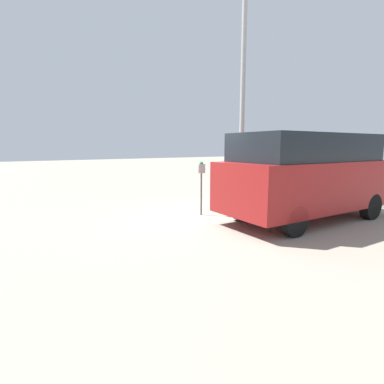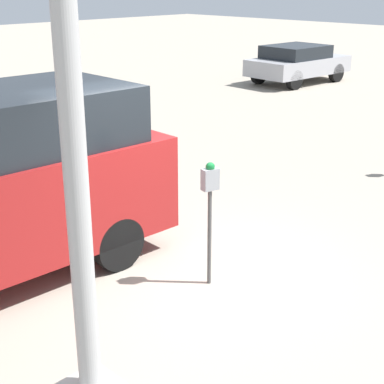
{
  "view_description": "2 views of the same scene",
  "coord_description": "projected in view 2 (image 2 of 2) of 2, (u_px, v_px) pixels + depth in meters",
  "views": [
    {
      "loc": [
        -5.05,
        -6.52,
        2.0
      ],
      "look_at": [
        -0.62,
        0.15,
        0.78
      ],
      "focal_mm": 28.0,
      "sensor_mm": 36.0,
      "label": 1
    },
    {
      "loc": [
        4.74,
        4.96,
        3.6
      ],
      "look_at": [
        -0.08,
        0.19,
        1.11
      ],
      "focal_mm": 55.0,
      "sensor_mm": 36.0,
      "label": 2
    }
  ],
  "objects": [
    {
      "name": "ground_plane",
      "position": [
        177.0,
        270.0,
        7.68
      ],
      "size": [
        80.0,
        80.0,
        0.0
      ],
      "primitive_type": "plane",
      "color": "gray"
    },
    {
      "name": "parking_meter_near",
      "position": [
        210.0,
        196.0,
        6.95
      ],
      "size": [
        0.22,
        0.15,
        1.58
      ],
      "rotation": [
        0.0,
        0.0,
        -0.24
      ],
      "color": "#4C4C4C",
      "rests_on": "ground"
    },
    {
      "name": "lamp_post",
      "position": [
        74.0,
        146.0,
        3.99
      ],
      "size": [
        0.44,
        0.44,
        6.93
      ],
      "color": "beige",
      "rests_on": "ground"
    },
    {
      "name": "car_distant",
      "position": [
        298.0,
        62.0,
        20.96
      ],
      "size": [
        3.95,
        2.07,
        1.34
      ],
      "rotation": [
        0.0,
        0.0,
        3.08
      ],
      "color": "#9E9EA3",
      "rests_on": "ground"
    }
  ]
}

